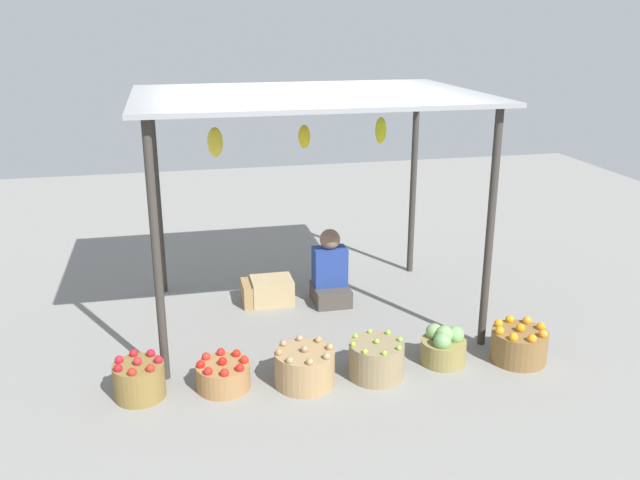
% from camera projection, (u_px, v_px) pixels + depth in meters
% --- Properties ---
extents(ground_plane, '(14.00, 14.00, 0.00)m').
position_uv_depth(ground_plane, '(309.00, 315.00, 6.76)').
color(ground_plane, gray).
extents(market_stall_structure, '(3.10, 2.20, 2.18)m').
position_uv_depth(market_stall_structure, '(307.00, 112.00, 6.13)').
color(market_stall_structure, '#38332D').
rests_on(market_stall_structure, ground).
extents(vendor_person, '(0.36, 0.44, 0.78)m').
position_uv_depth(vendor_person, '(330.00, 274.00, 6.99)').
color(vendor_person, '#443E38').
rests_on(vendor_person, ground).
extents(basket_red_apples, '(0.40, 0.40, 0.34)m').
position_uv_depth(basket_red_apples, '(139.00, 379.00, 5.27)').
color(basket_red_apples, olive).
rests_on(basket_red_apples, ground).
extents(basket_red_tomatoes, '(0.43, 0.43, 0.27)m').
position_uv_depth(basket_red_tomatoes, '(223.00, 375.00, 5.41)').
color(basket_red_tomatoes, '#9C6F42').
rests_on(basket_red_tomatoes, ground).
extents(basket_potatoes, '(0.49, 0.49, 0.34)m').
position_uv_depth(basket_potatoes, '(305.00, 367.00, 5.46)').
color(basket_potatoes, '#A07F54').
rests_on(basket_potatoes, ground).
extents(basket_limes, '(0.45, 0.45, 0.34)m').
position_uv_depth(basket_limes, '(376.00, 359.00, 5.57)').
color(basket_limes, '#8B7855').
rests_on(basket_limes, ground).
extents(basket_cabbages, '(0.39, 0.39, 0.34)m').
position_uv_depth(basket_cabbages, '(443.00, 347.00, 5.80)').
color(basket_cabbages, olive).
rests_on(basket_cabbages, ground).
extents(basket_oranges, '(0.48, 0.48, 0.34)m').
position_uv_depth(basket_oranges, '(519.00, 345.00, 5.83)').
color(basket_oranges, brown).
rests_on(basket_oranges, ground).
extents(wooden_crate_near_vendor, '(0.42, 0.36, 0.23)m').
position_uv_depth(wooden_crate_near_vendor, '(262.00, 292.00, 7.02)').
color(wooden_crate_near_vendor, '#9B7849').
rests_on(wooden_crate_near_vendor, ground).
extents(wooden_crate_stacked_rear, '(0.42, 0.35, 0.26)m').
position_uv_depth(wooden_crate_stacked_rear, '(272.00, 290.00, 7.02)').
color(wooden_crate_stacked_rear, tan).
rests_on(wooden_crate_stacked_rear, ground).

